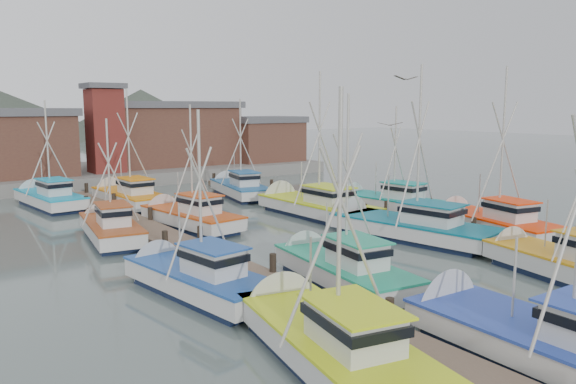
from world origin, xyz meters
TOP-DOWN VIEW (x-y plane):
  - ground at (0.00, 0.00)m, footprint 260.00×260.00m
  - dock_left at (-7.00, 4.04)m, footprint 2.30×46.00m
  - dock_right at (7.00, 4.04)m, footprint 2.30×46.00m
  - quay at (0.00, 37.00)m, footprint 44.00×16.00m
  - shed_center at (6.00, 37.00)m, footprint 14.84×9.54m
  - shed_right at (17.00, 34.00)m, footprint 8.48×6.36m
  - lookout_tower at (-2.00, 33.00)m, footprint 3.60×3.60m
  - boat_0 at (-4.05, -13.34)m, footprint 4.09×10.10m
  - boat_1 at (4.62, -9.07)m, footprint 4.09×8.74m
  - boat_2 at (-9.12, -9.43)m, footprint 4.45×9.54m
  - boat_4 at (-3.97, -3.94)m, footprint 3.60×8.61m
  - boat_5 at (4.62, 0.24)m, footprint 4.97×10.61m
  - boat_6 at (-9.61, -1.57)m, footprint 3.64×8.53m
  - boat_7 at (9.72, -1.86)m, footprint 4.30×9.15m
  - boat_8 at (-4.27, 10.29)m, footprint 3.70×8.78m
  - boat_9 at (4.50, 8.79)m, footprint 4.37×10.44m
  - boat_10 at (-9.30, 9.84)m, footprint 3.54×8.29m
  - boat_11 at (9.87, 6.90)m, footprint 3.94×9.08m
  - boat_12 at (-4.52, 20.38)m, footprint 3.87×9.37m
  - boat_13 at (4.74, 19.24)m, footprint 4.44×9.35m
  - boat_14 at (-9.70, 23.16)m, footprint 3.68×9.14m
  - gull_near at (0.42, -3.45)m, footprint 1.55×0.62m
  - gull_far at (2.25, -0.75)m, footprint 1.48×0.65m

SIDE VIEW (x-z plane):
  - ground at x=0.00m, z-range 0.00..0.00m
  - dock_left at x=-7.00m, z-range -0.54..0.96m
  - dock_right at x=7.00m, z-range -0.54..0.96m
  - quay at x=0.00m, z-range 0.00..1.20m
  - boat_1 at x=4.62m, z-range -2.71..4.06m
  - boat_10 at x=-9.30m, z-range -3.07..4.43m
  - boat_8 at x=-4.27m, z-range -3.50..4.85m
  - boat_11 at x=9.87m, z-range -3.48..4.84m
  - boat_6 at x=-9.61m, z-range -3.35..4.71m
  - boat_4 at x=-3.97m, z-range -3.67..5.03m
  - boat_13 at x=4.74m, z-range -3.78..5.15m
  - boat_14 at x=-9.70m, z-range -3.70..5.06m
  - boat_2 at x=-9.12m, z-range -3.74..5.11m
  - boat_12 at x=-4.52m, z-range -4.14..5.51m
  - boat_0 at x=-4.05m, z-range -4.36..5.73m
  - boat_5 at x=4.62m, z-range -4.69..6.07m
  - boat_9 at x=4.50m, z-range -4.72..6.10m
  - boat_7 at x=9.72m, z-range -4.58..5.96m
  - shed_right at x=17.00m, z-range 1.24..6.44m
  - shed_center at x=6.00m, z-range 1.24..8.14m
  - lookout_tower at x=-2.00m, z-range 1.30..9.80m
  - gull_far at x=2.25m, z-range 6.47..6.72m
  - gull_near at x=0.42m, z-range 8.68..8.92m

